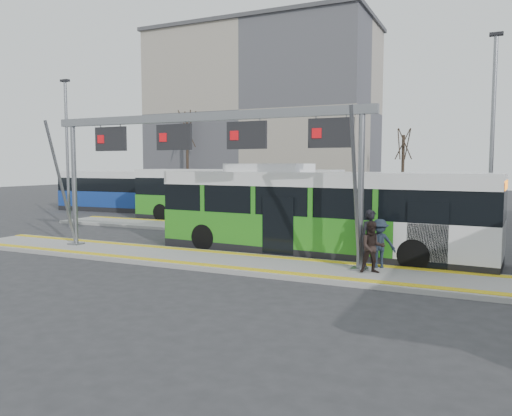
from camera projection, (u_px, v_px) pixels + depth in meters
The scene contains 18 objects.
ground at pixel (206, 262), 17.95m from camera, with size 120.00×120.00×0.00m, color #2D2D30.
platform_main at pixel (206, 260), 17.94m from camera, with size 22.00×3.00×0.15m, color gray.
platform_second at pixel (218, 228), 26.85m from camera, with size 20.00×3.00×0.15m, color gray.
tactile_main at pixel (206, 257), 17.94m from camera, with size 22.00×2.65×0.02m.
tactile_second at pixel (228, 224), 27.88m from camera, with size 20.00×0.35×0.02m.
gantry at pixel (200, 142), 17.95m from camera, with size 13.00×1.68×5.20m.
apartment_block at pixel (263, 113), 55.54m from camera, with size 24.50×12.50×18.40m.
hero_bus at pixel (317, 213), 19.19m from camera, with size 12.99×3.59×3.53m.
bg_bus_green at pixel (234, 196), 29.95m from camera, with size 12.84×2.91×3.20m.
bg_bus_blue at pixel (129, 192), 37.11m from camera, with size 11.54×2.89×2.99m.
passenger_a at pixel (371, 238), 16.29m from camera, with size 0.68×0.45×1.87m, color black.
passenger_b at pixel (373, 247), 15.34m from camera, with size 0.78×0.61×1.60m, color black.
passenger_c at pixel (380, 243), 16.15m from camera, with size 1.02×0.59×1.58m, color #1B2532.
tree_left at pixel (308, 141), 48.73m from camera, with size 1.40×1.40×7.65m.
tree_mid at pixel (403, 144), 46.01m from camera, with size 1.40×1.40×7.03m.
tree_far at pixel (187, 130), 51.76m from camera, with size 1.40×1.40×9.38m.
lamp_west at pixel (67, 150), 27.34m from camera, with size 0.50×0.25×8.09m.
lamp_east at pixel (492, 138), 19.42m from camera, with size 0.50×0.25×8.53m.
Camera 1 is at (9.15, -15.28, 3.49)m, focal length 35.00 mm.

